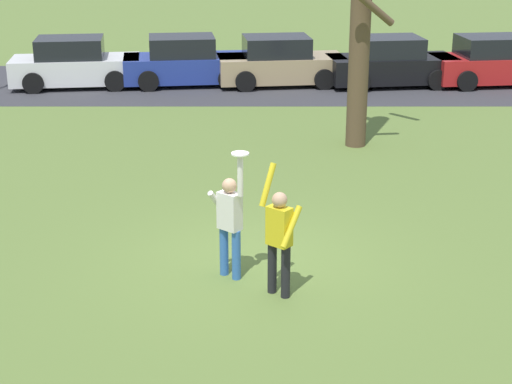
% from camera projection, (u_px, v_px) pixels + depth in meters
% --- Properties ---
extents(ground_plane, '(120.00, 120.00, 0.00)m').
position_uv_depth(ground_plane, '(257.00, 262.00, 13.53)').
color(ground_plane, olive).
extents(person_catcher, '(0.56, 0.55, 2.08)m').
position_uv_depth(person_catcher, '(232.00, 219.00, 12.67)').
color(person_catcher, '#3366B7').
rests_on(person_catcher, ground_plane).
extents(person_defender, '(0.65, 0.65, 2.05)m').
position_uv_depth(person_defender, '(281.00, 235.00, 12.06)').
color(person_defender, black).
rests_on(person_defender, ground_plane).
extents(frisbee_disc, '(0.27, 0.27, 0.02)m').
position_uv_depth(frisbee_disc, '(242.00, 154.00, 12.16)').
color(frisbee_disc, white).
rests_on(frisbee_disc, person_catcher).
extents(parked_car_white, '(4.29, 2.43, 1.59)m').
position_uv_depth(parked_car_white, '(77.00, 64.00, 26.38)').
color(parked_car_white, white).
rests_on(parked_car_white, ground_plane).
extents(parked_car_blue, '(4.29, 2.43, 1.59)m').
position_uv_depth(parked_car_blue, '(188.00, 63.00, 26.67)').
color(parked_car_blue, '#233893').
rests_on(parked_car_blue, ground_plane).
extents(parked_car_tan, '(4.29, 2.43, 1.59)m').
position_uv_depth(parked_car_tan, '(282.00, 63.00, 26.62)').
color(parked_car_tan, tan).
rests_on(parked_car_tan, ground_plane).
extents(parked_car_black, '(4.29, 2.43, 1.59)m').
position_uv_depth(parked_car_black, '(393.00, 63.00, 26.52)').
color(parked_car_black, black).
rests_on(parked_car_black, ground_plane).
extents(parked_car_red, '(4.29, 2.43, 1.59)m').
position_uv_depth(parked_car_red, '(496.00, 63.00, 26.65)').
color(parked_car_red, red).
rests_on(parked_car_red, ground_plane).
extents(parking_strip, '(22.41, 6.40, 0.01)m').
position_uv_depth(parking_strip, '(288.00, 84.00, 26.96)').
color(parking_strip, '#38383D').
rests_on(parking_strip, ground_plane).
extents(bare_tree_tall, '(1.48, 1.72, 6.90)m').
position_uv_depth(bare_tree_tall, '(364.00, 14.00, 19.01)').
color(bare_tree_tall, brown).
rests_on(bare_tree_tall, ground_plane).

